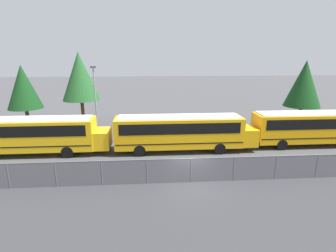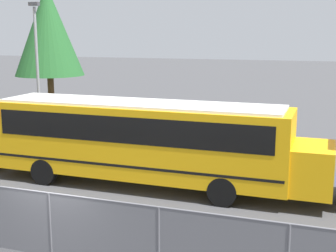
% 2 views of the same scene
% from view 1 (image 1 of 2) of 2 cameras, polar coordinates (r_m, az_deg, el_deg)
% --- Properties ---
extents(ground_plane, '(200.00, 200.00, 0.00)m').
position_cam_1_polar(ground_plane, '(19.27, 4.95, -12.07)').
color(ground_plane, '#424244').
extents(road_strip, '(114.84, 12.00, 0.01)m').
position_cam_1_polar(road_strip, '(14.29, 9.04, -22.99)').
color(road_strip, '#333335').
rests_on(road_strip, ground_plane).
extents(fence, '(80.91, 0.07, 1.84)m').
position_cam_1_polar(fence, '(18.85, 5.02, -9.53)').
color(fence, '#9EA0A5').
rests_on(fence, ground_plane).
extents(school_bus_1, '(13.30, 2.63, 3.37)m').
position_cam_1_polar(school_bus_1, '(26.64, -27.58, -1.39)').
color(school_bus_1, yellow).
rests_on(school_bus_1, ground_plane).
extents(school_bus_2, '(13.30, 2.63, 3.37)m').
position_cam_1_polar(school_bus_2, '(24.50, 3.05, -0.97)').
color(school_bus_2, '#EDA80F').
rests_on(school_bus_2, ground_plane).
extents(school_bus_3, '(13.30, 2.63, 3.37)m').
position_cam_1_polar(school_bus_3, '(29.93, 29.51, 0.03)').
color(school_bus_3, orange).
rests_on(school_bus_3, ground_plane).
extents(light_pole, '(0.60, 0.24, 7.68)m').
position_cam_1_polar(light_pole, '(30.25, -15.54, 5.88)').
color(light_pole, gray).
rests_on(light_pole, ground_plane).
extents(tree_0, '(4.59, 4.59, 8.24)m').
position_cam_1_polar(tree_0, '(38.63, 27.50, 8.16)').
color(tree_0, '#51381E').
rests_on(tree_0, ground_plane).
extents(tree_1, '(4.74, 4.74, 9.28)m').
position_cam_1_polar(tree_1, '(36.13, -18.64, 10.20)').
color(tree_1, '#51381E').
rests_on(tree_1, ground_plane).
extents(tree_2, '(4.19, 4.19, 7.72)m').
position_cam_1_polar(tree_2, '(37.65, -28.98, 7.43)').
color(tree_2, '#51381E').
rests_on(tree_2, ground_plane).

